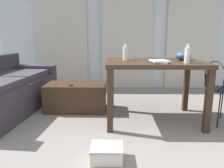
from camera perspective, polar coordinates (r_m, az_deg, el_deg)
ground_plane at (r=2.74m, az=6.04°, el=-11.03°), size 8.48×8.48×0.00m
wall_back at (r=4.68m, az=4.01°, el=14.65°), size 5.45×0.10×2.54m
curtains at (r=4.59m, az=4.03°, el=12.34°), size 3.88×0.03×2.16m
couch at (r=3.51m, az=-27.92°, el=-1.76°), size 1.09×1.98×0.81m
coffee_table at (r=3.26m, az=-9.67°, el=-3.44°), size 0.89×0.48×0.41m
craft_table at (r=2.77m, az=11.39°, el=3.90°), size 1.22×0.87×0.80m
wire_chair at (r=2.96m, az=27.00°, el=-0.19°), size 0.39×0.41×0.81m
bottle_near at (r=2.59m, az=19.84°, el=7.43°), size 0.07×0.07×0.22m
bottle_far at (r=2.78m, az=3.72°, el=8.40°), size 0.07×0.07×0.21m
bowl at (r=2.91m, az=18.83°, el=7.27°), size 0.20×0.20×0.12m
book_stack at (r=2.53m, az=12.88°, el=5.99°), size 0.22×0.26×0.03m
tv_remote_on_table at (r=2.87m, az=11.49°, el=6.65°), size 0.09×0.16×0.02m
scissors at (r=2.96m, az=5.48°, el=6.87°), size 0.10×0.11×0.00m
tv_remote_primary at (r=3.13m, az=-11.30°, el=-0.09°), size 0.11×0.18×0.02m
shoebox at (r=2.00m, az=-1.42°, el=-18.19°), size 0.29×0.24×0.14m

